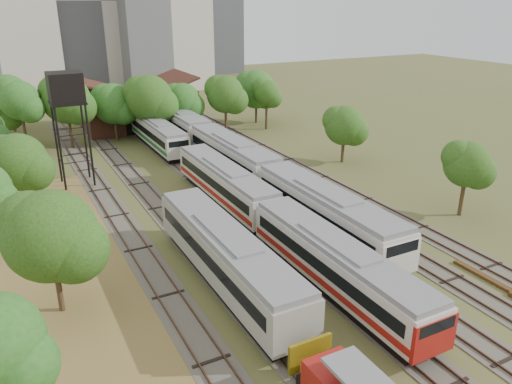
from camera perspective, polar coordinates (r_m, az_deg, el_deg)
ground at (r=31.87m, az=18.39°, el=-14.78°), size 240.00×240.00×0.00m
dry_grass_patch at (r=30.97m, az=-19.50°, el=-16.05°), size 14.00×60.00×0.04m
tracks at (r=49.66m, az=-2.85°, el=-0.27°), size 24.60×80.00×0.19m
railcar_red_set at (r=39.80m, az=1.72°, el=-2.92°), size 2.94×34.58×3.63m
railcar_green_set at (r=54.47m, az=-2.64°, el=4.03°), size 3.28×52.07×4.06m
railcar_rear at (r=66.01m, az=-11.10°, el=6.47°), size 2.89×16.08×3.57m
old_grey_coach at (r=33.50m, az=-3.35°, el=-7.41°), size 3.17×18.00×3.92m
water_tower at (r=53.50m, az=-20.91°, el=10.74°), size 3.34×3.34×11.56m
rail_pile_far at (r=38.15m, az=25.73°, el=-9.37°), size 0.43×6.95×0.23m
maintenance_shed at (r=78.87m, az=-13.42°, el=9.42°), size 16.45×11.55×7.58m
tree_band_left at (r=50.14m, az=-26.40°, el=3.96°), size 8.73×75.77×8.25m
tree_band_far at (r=70.58m, az=-11.63°, el=10.52°), size 38.83×9.73×9.38m
tree_band_right at (r=58.69m, az=10.50°, el=7.61°), size 4.62×40.10×7.31m
tower_centre at (r=119.10m, az=-18.18°, el=20.07°), size 20.00×18.00×36.00m
tower_far_right at (r=138.09m, az=-4.93°, el=19.31°), size 12.00×12.00×28.00m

